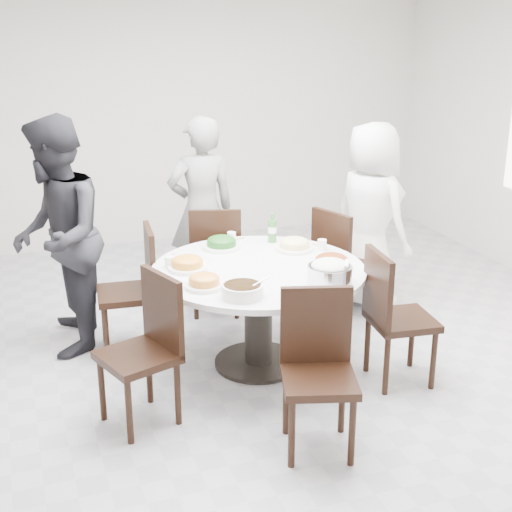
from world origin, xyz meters
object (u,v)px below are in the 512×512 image
object	(u,v)px
rice_bowl	(330,275)
soup_bowl	(242,290)
chair_nw	(126,291)
chair_s	(319,377)
chair_se	(402,317)
diner_left	(57,237)
diner_middle	(202,210)
dining_table	(258,317)
chair_ne	(346,264)
beverage_bottle	(272,228)
chair_sw	(137,353)
chair_n	(216,259)
diner_right	(370,216)

from	to	relation	value
rice_bowl	soup_bowl	size ratio (longest dim) A/B	1.10
chair_nw	chair_s	distance (m)	1.87
chair_se	soup_bowl	xyz separation A→B (m)	(-1.12, 0.08, 0.32)
diner_left	chair_s	bearing A→B (deg)	41.87
diner_middle	chair_nw	bearing A→B (deg)	42.67
dining_table	soup_bowl	size ratio (longest dim) A/B	5.65
chair_ne	beverage_bottle	distance (m)	0.78
chair_nw	chair_sw	distance (m)	1.06
chair_n	beverage_bottle	bearing A→B (deg)	136.84
chair_n	diner_left	xyz separation A→B (m)	(-1.29, -0.29, 0.41)
rice_bowl	soup_bowl	distance (m)	0.61
dining_table	diner_left	world-z (taller)	diner_left
chair_sw	diner_left	size ratio (longest dim) A/B	0.54
chair_se	soup_bowl	world-z (taller)	chair_se
chair_sw	diner_right	size ratio (longest dim) A/B	0.59
diner_middle	soup_bowl	size ratio (longest dim) A/B	6.13
chair_se	diner_right	bearing A→B (deg)	-12.39
chair_se	chair_s	bearing A→B (deg)	129.43
dining_table	chair_nw	xyz separation A→B (m)	(-0.85, 0.57, 0.10)
chair_n	chair_sw	distance (m)	1.80
diner_middle	beverage_bottle	xyz separation A→B (m)	(0.33, -0.86, 0.05)
soup_bowl	chair_s	bearing A→B (deg)	-69.49
chair_sw	beverage_bottle	world-z (taller)	beverage_bottle
chair_sw	chair_se	size ratio (longest dim) A/B	1.00
dining_table	soup_bowl	distance (m)	0.68
soup_bowl	chair_sw	bearing A→B (deg)	-178.77
chair_nw	chair_sw	bearing A→B (deg)	-0.80
rice_bowl	chair_sw	bearing A→B (deg)	-178.48
chair_s	soup_bowl	distance (m)	0.76
chair_nw	diner_right	world-z (taller)	diner_right
rice_bowl	soup_bowl	bearing A→B (deg)	-178.15
dining_table	chair_ne	world-z (taller)	chair_ne
chair_s	diner_right	world-z (taller)	diner_right
rice_bowl	soup_bowl	xyz separation A→B (m)	(-0.61, -0.02, -0.02)
chair_sw	diner_middle	distance (m)	2.11
chair_se	diner_middle	size ratio (longest dim) A/B	0.58
chair_nw	diner_right	bearing A→B (deg)	100.61
beverage_bottle	dining_table	bearing A→B (deg)	-119.93
chair_ne	soup_bowl	distance (m)	1.65
diner_right	chair_s	bearing A→B (deg)	127.09
diner_middle	chair_n	bearing A→B (deg)	92.28
chair_n	diner_middle	size ratio (longest dim) A/B	0.58
chair_ne	chair_nw	xyz separation A→B (m)	(-1.82, -0.00, 0.00)
chair_n	chair_se	xyz separation A→B (m)	(0.85, -1.59, 0.00)
chair_n	beverage_bottle	size ratio (longest dim) A/B	4.16
chair_sw	soup_bowl	xyz separation A→B (m)	(0.68, 0.01, 0.32)
diner_right	rice_bowl	world-z (taller)	diner_right
chair_n	diner_middle	bearing A→B (deg)	-68.75
dining_table	chair_se	bearing A→B (deg)	-32.78
chair_n	soup_bowl	world-z (taller)	chair_n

